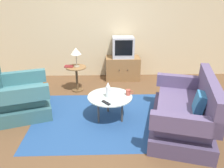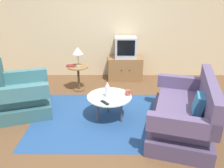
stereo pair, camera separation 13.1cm
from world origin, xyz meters
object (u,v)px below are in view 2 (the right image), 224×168
at_px(tv_remote_dark, 105,103).
at_px(book, 71,66).
at_px(tv_stand, 125,68).
at_px(vase, 107,90).
at_px(mug, 128,93).
at_px(side_table, 78,73).
at_px(table_lamp, 78,51).
at_px(tv_remote_silver, 110,90).
at_px(couch, 184,114).
at_px(armchair, 20,96).
at_px(television, 126,47).
at_px(coffee_table, 109,98).

bearing_deg(tv_remote_dark, book, -9.30).
height_order(tv_remote_dark, book, book).
relative_size(tv_stand, vase, 3.12).
relative_size(mug, tv_remote_dark, 0.79).
bearing_deg(side_table, book, 177.94).
height_order(mug, tv_remote_dark, mug).
bearing_deg(mug, table_lamp, 130.55).
bearing_deg(tv_remote_silver, book, 82.65).
height_order(couch, tv_remote_silver, couch).
relative_size(side_table, tv_remote_silver, 3.89).
bearing_deg(mug, armchair, 174.42).
bearing_deg(book, television, 29.74).
bearing_deg(book, vase, -56.60).
relative_size(tv_stand, mug, 6.46).
distance_m(tv_stand, vase, 2.03).
distance_m(television, book, 1.46).
bearing_deg(side_table, coffee_table, -59.79).
distance_m(side_table, book, 0.24).
distance_m(tv_stand, mug, 1.91).
relative_size(couch, television, 3.46).
xyz_separation_m(side_table, television, (1.08, 0.72, 0.43)).
distance_m(television, vase, 2.03).
relative_size(couch, tv_remote_silver, 12.47).
height_order(coffee_table, vase, vase).
distance_m(couch, side_table, 2.48).
distance_m(coffee_table, tv_stand, 1.98).
xyz_separation_m(armchair, mug, (1.97, -0.19, 0.16)).
xyz_separation_m(side_table, tv_stand, (1.08, 0.72, -0.11)).
relative_size(coffee_table, tv_stand, 0.90).
relative_size(couch, vase, 6.63).
bearing_deg(tv_stand, tv_remote_silver, -102.21).
relative_size(armchair, mug, 9.24).
bearing_deg(coffee_table, couch, -17.03).
relative_size(armchair, book, 6.44).
bearing_deg(couch, side_table, 66.39).
bearing_deg(vase, table_lamp, 118.01).
relative_size(armchair, side_table, 2.16).
bearing_deg(couch, tv_remote_silver, 78.79).
bearing_deg(coffee_table, table_lamp, 119.62).
bearing_deg(armchair, mug, 66.29).
bearing_deg(tv_stand, table_lamp, -146.29).
height_order(table_lamp, tv_remote_silver, table_lamp).
relative_size(coffee_table, television, 1.47).
xyz_separation_m(tv_stand, television, (0.00, 0.01, 0.54)).
relative_size(couch, mug, 13.71).
xyz_separation_m(couch, tv_remote_dark, (-1.25, 0.11, 0.14)).
xyz_separation_m(coffee_table, vase, (-0.03, -0.03, 0.17)).
distance_m(armchair, vase, 1.65).
height_order(tv_stand, mug, tv_stand).
xyz_separation_m(tv_remote_dark, book, (-0.80, 1.49, 0.14)).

